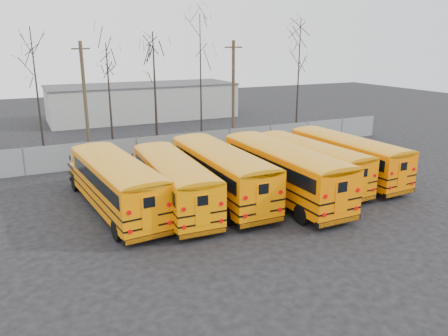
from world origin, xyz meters
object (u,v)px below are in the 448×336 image
bus_f (345,154)px  bus_d (282,167)px  bus_c (220,169)px  bus_e (308,160)px  bus_a (115,180)px  bus_b (173,179)px  utility_pole_left (85,97)px  utility_pole_right (233,91)px

bus_f → bus_d: bearing=-169.3°
bus_c → bus_e: (6.33, 0.00, -0.15)m
bus_a → bus_d: (9.34, -2.00, 0.10)m
bus_e → bus_f: bearing=-4.0°
bus_b → bus_e: bearing=3.3°
bus_b → bus_e: size_ratio=1.01×
utility_pole_left → utility_pole_right: (13.00, -1.13, 0.03)m
bus_e → utility_pole_right: utility_pole_right is taller
bus_c → utility_pole_left: 16.12m
utility_pole_left → bus_a: bearing=-117.5°
bus_c → bus_d: (3.38, -1.41, 0.05)m
bus_e → bus_f: size_ratio=0.98×
bus_b → bus_c: (2.97, 0.20, 0.12)m
bus_d → bus_f: (5.96, 1.44, -0.16)m
utility_pole_left → bus_c: bearing=-95.4°
bus_f → bus_a: bearing=175.0°
bus_b → bus_c: size_ratio=0.94×
bus_c → utility_pole_left: bearing=109.2°
bus_a → bus_c: size_ratio=0.99×
bus_f → bus_c: bearing=177.3°
bus_b → bus_d: size_ratio=0.91×
bus_e → bus_a: bearing=172.8°
bus_a → bus_b: bus_a is taller
bus_a → bus_e: (12.29, -0.58, -0.10)m
bus_d → bus_f: size_ratio=1.08×
bus_b → utility_pole_right: size_ratio=1.17×
bus_a → bus_d: bearing=-17.7°
bus_a → bus_e: bearing=-8.4°
bus_e → bus_f: (3.01, 0.03, 0.05)m
bus_d → utility_pole_left: size_ratio=1.29×
bus_a → utility_pole_right: size_ratio=1.23×
bus_e → bus_b: bearing=176.7°
bus_a → utility_pole_left: utility_pole_left is taller
bus_b → bus_c: bearing=6.0°
bus_b → bus_f: size_ratio=0.99×
bus_a → bus_b: 3.09m
bus_f → utility_pole_right: (-1.53, 13.84, 2.95)m
bus_a → bus_f: bus_a is taller
bus_b → utility_pole_left: size_ratio=1.18×
bus_c → bus_b: bearing=-176.1°
bus_f → utility_pole_right: 14.24m
bus_b → utility_pole_left: utility_pole_left is taller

